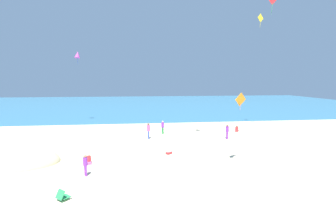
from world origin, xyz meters
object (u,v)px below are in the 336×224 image
at_px(beach_chair_far_left, 62,196).
at_px(kite_red, 272,0).
at_px(person_5, 85,164).
at_px(cooler_box, 169,152).
at_px(kite_magenta, 77,55).
at_px(person_1, 163,126).
at_px(person_2, 89,160).
at_px(kite_yellow, 261,18).
at_px(kite_orange, 240,100).
at_px(person_0, 227,131).
at_px(person_3, 237,129).
at_px(person_4, 148,130).

height_order(beach_chair_far_left, kite_red, kite_red).
bearing_deg(beach_chair_far_left, person_5, 33.81).
xyz_separation_m(cooler_box, kite_magenta, (-11.16, 17.49, 9.81)).
distance_m(beach_chair_far_left, person_1, 17.03).
distance_m(person_2, kite_magenta, 21.97).
distance_m(person_1, person_2, 11.77).
bearing_deg(kite_yellow, person_2, -148.09).
bearing_deg(person_5, cooler_box, -173.25).
bearing_deg(kite_yellow, kite_orange, -120.81).
bearing_deg(kite_red, person_1, 179.35).
bearing_deg(cooler_box, person_1, 88.08).
bearing_deg(person_0, person_5, -147.59).
xyz_separation_m(person_3, kite_magenta, (-20.62, 9.31, 9.65)).
height_order(person_4, kite_red, kite_red).
relative_size(beach_chair_far_left, cooler_box, 1.34).
distance_m(person_4, kite_magenta, 17.64).
xyz_separation_m(person_4, kite_orange, (6.35, -8.97, 3.88)).
bearing_deg(beach_chair_far_left, person_4, 21.75).
xyz_separation_m(person_0, kite_red, (6.16, 3.26, 14.58)).
relative_size(person_0, person_5, 1.10).
xyz_separation_m(person_0, kite_magenta, (-18.06, 12.85, 9.03)).
height_order(beach_chair_far_left, person_5, person_5).
xyz_separation_m(person_2, person_5, (0.28, -2.54, 0.55)).
distance_m(person_0, person_4, 8.46).
relative_size(person_1, kite_orange, 1.20).
height_order(person_0, person_2, person_0).
xyz_separation_m(beach_chair_far_left, kite_red, (19.67, 15.42, 15.24)).
distance_m(kite_yellow, kite_red, 2.88).
height_order(person_3, kite_yellow, kite_yellow).
height_order(person_0, person_3, person_0).
bearing_deg(kite_yellow, kite_red, -88.24).
bearing_deg(beach_chair_far_left, kite_orange, -26.64).
xyz_separation_m(cooler_box, person_2, (-6.37, -1.65, 0.15)).
bearing_deg(person_4, person_1, -128.57).
height_order(cooler_box, kite_red, kite_red).
relative_size(cooler_box, kite_magenta, 0.33).
height_order(person_0, kite_red, kite_red).
bearing_deg(beach_chair_far_left, person_1, 19.01).
bearing_deg(person_1, kite_magenta, 176.31).
xyz_separation_m(person_0, person_3, (2.56, 3.54, -0.62)).
xyz_separation_m(kite_orange, kite_magenta, (-16.01, 20.72, 5.06)).
xyz_separation_m(person_2, person_4, (4.87, 7.40, 0.72)).
bearing_deg(kite_magenta, person_4, -50.55).
xyz_separation_m(kite_yellow, kite_magenta, (-24.14, 7.09, -4.12)).
distance_m(person_0, kite_magenta, 23.93).
xyz_separation_m(person_2, kite_orange, (11.22, -1.58, 4.61)).
bearing_deg(person_5, kite_yellow, -170.38).
distance_m(person_0, kite_yellow, 15.59).
relative_size(person_2, person_5, 0.53).
relative_size(person_2, kite_orange, 0.58).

